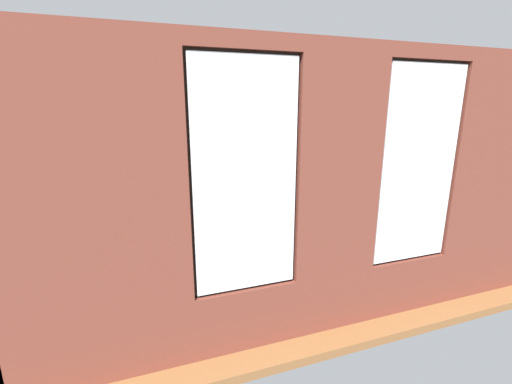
% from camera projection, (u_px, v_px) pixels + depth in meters
% --- Properties ---
extents(ground_plane, '(6.97, 6.30, 0.10)m').
position_uv_depth(ground_plane, '(251.00, 241.00, 6.44)').
color(ground_plane, brown).
extents(brick_wall_with_windows, '(6.37, 0.30, 3.03)m').
position_uv_depth(brick_wall_with_windows, '(336.00, 202.00, 3.54)').
color(brick_wall_with_windows, brown).
rests_on(brick_wall_with_windows, ground_plane).
extents(white_wall_right, '(0.10, 5.30, 3.03)m').
position_uv_depth(white_wall_right, '(47.00, 171.00, 4.86)').
color(white_wall_right, white).
rests_on(white_wall_right, ground_plane).
extents(couch_by_window, '(2.05, 0.87, 0.80)m').
position_uv_depth(couch_by_window, '(251.00, 282.00, 4.18)').
color(couch_by_window, black).
rests_on(couch_by_window, ground_plane).
extents(couch_left, '(0.99, 1.97, 0.80)m').
position_uv_depth(couch_left, '(369.00, 211.00, 6.98)').
color(couch_left, black).
rests_on(couch_left, ground_plane).
extents(coffee_table, '(1.48, 0.85, 0.41)m').
position_uv_depth(coffee_table, '(241.00, 219.00, 6.40)').
color(coffee_table, '#A87547').
rests_on(coffee_table, ground_plane).
extents(cup_ceramic, '(0.08, 0.08, 0.10)m').
position_uv_depth(cup_ceramic, '(219.00, 218.00, 6.12)').
color(cup_ceramic, silver).
rests_on(cup_ceramic, coffee_table).
extents(candle_jar, '(0.08, 0.08, 0.09)m').
position_uv_depth(candle_jar, '(241.00, 214.00, 6.38)').
color(candle_jar, '#B7333D').
rests_on(candle_jar, coffee_table).
extents(table_plant_small, '(0.15, 0.15, 0.24)m').
position_uv_depth(table_plant_small, '(230.00, 209.00, 6.40)').
color(table_plant_small, beige).
rests_on(table_plant_small, coffee_table).
extents(remote_silver, '(0.12, 0.17, 0.02)m').
position_uv_depth(remote_silver, '(259.00, 211.00, 6.65)').
color(remote_silver, '#B2B2B7').
rests_on(remote_silver, coffee_table).
extents(media_console, '(0.95, 0.42, 0.47)m').
position_uv_depth(media_console, '(88.00, 234.00, 5.99)').
color(media_console, black).
rests_on(media_console, ground_plane).
extents(tv_flatscreen, '(0.99, 0.20, 0.72)m').
position_uv_depth(tv_flatscreen, '(83.00, 201.00, 5.85)').
color(tv_flatscreen, black).
rests_on(tv_flatscreen, media_console).
extents(potted_plant_beside_window_right, '(0.46, 0.46, 0.87)m').
position_uv_depth(potted_plant_beside_window_right, '(124.00, 289.00, 3.57)').
color(potted_plant_beside_window_right, '#47423D').
rests_on(potted_plant_beside_window_right, ground_plane).
extents(potted_plant_near_tv, '(1.04, 1.12, 1.22)m').
position_uv_depth(potted_plant_near_tv, '(116.00, 224.00, 5.22)').
color(potted_plant_near_tv, '#47423D').
rests_on(potted_plant_near_tv, ground_plane).
extents(potted_plant_corner_near_left, '(0.46, 0.46, 0.83)m').
position_uv_depth(potted_plant_corner_near_left, '(319.00, 178.00, 9.11)').
color(potted_plant_corner_near_left, beige).
rests_on(potted_plant_corner_near_left, ground_plane).
extents(potted_plant_corner_far_left, '(0.59, 0.59, 0.97)m').
position_uv_depth(potted_plant_corner_far_left, '(466.00, 230.00, 5.10)').
color(potted_plant_corner_far_left, beige).
rests_on(potted_plant_corner_far_left, ground_plane).
extents(potted_plant_foreground_right, '(0.69, 0.81, 0.95)m').
position_uv_depth(potted_plant_foreground_right, '(110.00, 198.00, 7.42)').
color(potted_plant_foreground_right, beige).
rests_on(potted_plant_foreground_right, ground_plane).
extents(potted_plant_between_couches, '(0.46, 0.46, 0.75)m').
position_uv_depth(potted_plant_between_couches, '(352.00, 253.00, 4.67)').
color(potted_plant_between_couches, '#9E5638').
rests_on(potted_plant_between_couches, ground_plane).
extents(potted_plant_by_left_couch, '(0.46, 0.46, 0.71)m').
position_uv_depth(potted_plant_by_left_couch, '(318.00, 190.00, 8.11)').
color(potted_plant_by_left_couch, '#9E5638').
rests_on(potted_plant_by_left_couch, ground_plane).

